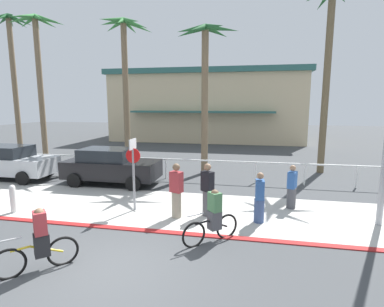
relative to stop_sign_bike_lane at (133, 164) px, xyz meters
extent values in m
plane|color=#424447|center=(0.91, 6.20, -1.68)|extent=(80.00, 80.00, 0.00)
cube|color=beige|center=(0.91, 0.40, -1.67)|extent=(44.00, 4.00, 0.02)
cube|color=maroon|center=(0.91, -1.60, -1.66)|extent=(44.00, 0.24, 0.03)
cube|color=beige|center=(-0.61, 23.05, 1.59)|extent=(18.82, 9.69, 6.53)
cube|color=#2D605B|center=(-0.61, 23.05, 5.10)|extent=(19.42, 10.29, 0.50)
cube|color=#2D605B|center=(-0.61, 17.70, 1.32)|extent=(13.17, 1.20, 0.16)
cylinder|color=white|center=(0.91, 4.70, -0.68)|extent=(24.44, 0.08, 0.08)
cylinder|color=white|center=(-9.09, 4.70, -1.18)|extent=(0.08, 0.08, 1.00)
cylinder|color=white|center=(-6.87, 4.70, -1.18)|extent=(0.08, 0.08, 1.00)
cylinder|color=white|center=(-4.64, 4.70, -1.18)|extent=(0.08, 0.08, 1.00)
cylinder|color=white|center=(-2.42, 4.70, -1.18)|extent=(0.08, 0.08, 1.00)
cylinder|color=white|center=(-0.20, 4.70, -1.18)|extent=(0.08, 0.08, 1.00)
cylinder|color=white|center=(2.02, 4.70, -1.18)|extent=(0.08, 0.08, 1.00)
cylinder|color=white|center=(4.24, 4.70, -1.18)|extent=(0.08, 0.08, 1.00)
cylinder|color=white|center=(6.46, 4.70, -1.18)|extent=(0.08, 0.08, 1.00)
cylinder|color=white|center=(8.69, 4.70, -1.18)|extent=(0.08, 0.08, 1.00)
cylinder|color=gray|center=(0.00, 0.00, -0.58)|extent=(0.08, 0.08, 2.20)
cube|color=white|center=(0.00, 0.00, 0.70)|extent=(0.04, 0.56, 0.36)
cylinder|color=red|center=(0.00, 0.00, 0.30)|extent=(0.52, 0.03, 0.52)
cylinder|color=white|center=(-4.03, -1.05, -1.25)|extent=(0.20, 0.20, 0.85)
sphere|color=white|center=(-4.03, -1.05, -0.78)|extent=(0.20, 0.20, 0.20)
cylinder|color=#756047|center=(-13.00, 9.82, 3.24)|extent=(0.36, 0.36, 9.83)
cone|color=#235B2D|center=(-12.31, 9.82, 7.90)|extent=(1.49, 0.32, 0.81)
cone|color=#235B2D|center=(-12.44, 10.29, 7.90)|extent=(1.41, 1.25, 0.81)
cone|color=#235B2D|center=(-12.87, 10.55, 7.90)|extent=(0.59, 1.60, 0.81)
cone|color=#235B2D|center=(-13.33, 10.39, 7.92)|extent=(0.99, 1.39, 0.77)
cone|color=#235B2D|center=(-13.65, 10.06, 7.93)|extent=(1.50, 0.81, 0.75)
cone|color=#235B2D|center=(-12.90, 9.23, 7.90)|extent=(0.55, 1.36, 0.80)
cone|color=#235B2D|center=(-12.32, 9.25, 8.00)|extent=(1.61, 1.42, 0.62)
cylinder|color=#756047|center=(-9.94, 8.56, 2.97)|extent=(0.36, 0.36, 9.30)
cone|color=#387F3D|center=(-9.11, 8.56, 7.40)|extent=(1.74, 0.32, 0.75)
cone|color=#387F3D|center=(-9.26, 9.13, 7.45)|extent=(1.61, 1.42, 0.65)
cone|color=#387F3D|center=(-9.79, 9.43, 7.45)|extent=(0.63, 1.85, 0.65)
cone|color=#387F3D|center=(-10.38, 9.32, 7.39)|extent=(1.20, 1.76, 0.77)
cone|color=#387F3D|center=(-10.68, 8.83, 7.37)|extent=(1.68, 0.87, 0.79)
cone|color=#387F3D|center=(-10.73, 8.27, 7.39)|extent=(1.77, 0.91, 0.77)
cone|color=#387F3D|center=(-10.31, 7.92, 7.47)|extent=(1.04, 1.49, 0.62)
cone|color=#387F3D|center=(-9.78, 7.64, 7.40)|extent=(0.65, 1.96, 0.76)
cone|color=#387F3D|center=(-9.28, 8.01, 7.37)|extent=(1.59, 1.41, 0.81)
cylinder|color=#756047|center=(-3.74, 8.23, 2.66)|extent=(0.36, 0.36, 8.67)
cone|color=#387F3D|center=(-2.97, 8.23, 6.72)|extent=(1.64, 0.32, 0.84)
cone|color=#387F3D|center=(-3.03, 8.82, 6.72)|extent=(1.69, 1.49, 0.84)
cone|color=#387F3D|center=(-3.61, 8.94, 6.75)|extent=(0.59, 1.59, 0.78)
cone|color=#387F3D|center=(-4.07, 8.80, 6.77)|extent=(0.99, 1.39, 0.75)
cone|color=#387F3D|center=(-4.40, 8.47, 6.74)|extent=(1.53, 0.82, 0.81)
cone|color=#387F3D|center=(-4.37, 8.00, 6.82)|extent=(1.44, 0.79, 0.64)
cone|color=#387F3D|center=(-4.15, 7.51, 6.86)|extent=(1.13, 1.63, 0.58)
cone|color=#387F3D|center=(-3.62, 7.56, 6.75)|extent=(0.57, 1.49, 0.79)
cone|color=#387F3D|center=(-3.03, 7.63, 6.78)|extent=(1.68, 1.48, 0.74)
cylinder|color=#756047|center=(1.52, 6.25, 2.11)|extent=(0.36, 0.36, 7.58)
cone|color=#235B2D|center=(2.37, 6.25, 5.77)|extent=(1.74, 0.32, 0.59)
cone|color=#235B2D|center=(2.02, 6.88, 5.77)|extent=(1.29, 1.50, 0.59)
cone|color=#235B2D|center=(1.38, 6.87, 5.72)|extent=(0.61, 1.39, 0.68)
cone|color=#235B2D|center=(0.69, 6.65, 5.78)|extent=(1.83, 1.10, 0.57)
cone|color=#235B2D|center=(0.86, 5.93, 5.74)|extent=(1.53, 0.96, 0.64)
cone|color=#235B2D|center=(1.32, 5.39, 5.64)|extent=(0.73, 1.89, 0.83)
cone|color=#235B2D|center=(2.04, 5.60, 5.76)|extent=(1.32, 1.54, 0.60)
cylinder|color=brown|center=(7.76, 7.69, 3.06)|extent=(0.36, 0.36, 9.47)
cone|color=#235B2D|center=(7.57, 8.57, 7.52)|extent=(0.73, 1.91, 0.84)
cube|color=#B2B7BC|center=(-7.78, 3.08, -0.95)|extent=(4.40, 1.80, 0.80)
cube|color=#1E2328|center=(-8.03, 3.08, -0.27)|extent=(2.29, 1.58, 0.56)
cylinder|color=black|center=(-6.37, 3.98, -1.35)|extent=(0.66, 0.22, 0.66)
cylinder|color=black|center=(-6.37, 2.18, -1.35)|extent=(0.66, 0.22, 0.66)
cylinder|color=black|center=(-9.18, 3.98, -1.35)|extent=(0.66, 0.22, 0.66)
cube|color=black|center=(-2.38, 3.18, -0.95)|extent=(4.40, 1.80, 0.80)
cube|color=#1E2328|center=(-2.63, 3.18, -0.27)|extent=(2.29, 1.58, 0.56)
cylinder|color=black|center=(-0.97, 4.08, -1.35)|extent=(0.66, 0.22, 0.66)
cylinder|color=black|center=(-0.97, 2.28, -1.35)|extent=(0.66, 0.22, 0.66)
cylinder|color=black|center=(-3.79, 4.08, -1.35)|extent=(0.66, 0.22, 0.66)
cylinder|color=black|center=(-3.79, 2.28, -1.35)|extent=(0.66, 0.22, 0.66)
torus|color=black|center=(2.59, -2.32, -1.35)|extent=(0.57, 0.53, 0.72)
torus|color=black|center=(3.40, -1.57, -1.35)|extent=(0.57, 0.53, 0.72)
cylinder|color=black|center=(3.15, -1.80, -1.20)|extent=(0.54, 0.50, 0.35)
cylinder|color=black|center=(2.77, -2.16, -1.06)|extent=(0.32, 0.30, 0.07)
cylinder|color=black|center=(3.08, -1.86, -1.13)|extent=(0.05, 0.05, 0.44)
cylinder|color=silver|center=(2.63, -2.28, -0.80)|extent=(0.39, 0.37, 0.04)
cube|color=#4C4C51|center=(3.08, -1.86, -1.07)|extent=(0.43, 0.42, 0.52)
cube|color=#4C7F51|center=(3.08, -1.86, -0.55)|extent=(0.42, 0.43, 0.52)
sphere|color=brown|center=(3.08, -1.86, -0.32)|extent=(0.22, 0.22, 0.22)
torus|color=black|center=(-1.06, -4.56, -1.35)|extent=(0.56, 0.54, 0.72)
torus|color=black|center=(-0.26, -3.80, -1.35)|extent=(0.56, 0.54, 0.72)
cylinder|color=gold|center=(-0.50, -4.03, -1.20)|extent=(0.53, 0.51, 0.35)
cylinder|color=gold|center=(-0.88, -4.39, -1.06)|extent=(0.31, 0.30, 0.07)
cylinder|color=gold|center=(-0.57, -4.10, -1.13)|extent=(0.05, 0.05, 0.44)
cylinder|color=silver|center=(-1.02, -4.52, -0.80)|extent=(0.39, 0.37, 0.04)
cube|color=#232326|center=(-0.57, -4.10, -1.07)|extent=(0.42, 0.42, 0.52)
cube|color=#A33338|center=(-0.57, -4.10, -0.55)|extent=(0.42, 0.43, 0.52)
sphere|color=brown|center=(-0.57, -4.10, -0.32)|extent=(0.22, 0.22, 0.22)
cylinder|color=#4C4C51|center=(5.48, 1.30, -1.29)|extent=(0.42, 0.42, 0.77)
cube|color=#2D5699|center=(5.48, 1.30, -0.61)|extent=(0.39, 0.47, 0.59)
sphere|color=#9E7556|center=(5.48, 1.30, -0.18)|extent=(0.21, 0.21, 0.21)
cylinder|color=#384C7A|center=(4.31, -0.29, -1.28)|extent=(0.33, 0.33, 0.79)
cube|color=#2D5699|center=(4.31, -0.29, -0.58)|extent=(0.28, 0.41, 0.61)
sphere|color=#9E7556|center=(4.31, -0.29, -0.14)|extent=(0.22, 0.22, 0.22)
cylinder|color=gray|center=(1.63, -0.39, -1.23)|extent=(0.42, 0.42, 0.89)
cube|color=#A33338|center=(1.63, -0.39, -0.45)|extent=(0.47, 0.39, 0.68)
sphere|color=brown|center=(1.63, -0.39, 0.04)|extent=(0.24, 0.24, 0.24)
cylinder|color=#4C4C51|center=(2.61, -0.02, -1.24)|extent=(0.45, 0.45, 0.87)
cube|color=black|center=(2.61, -0.02, -0.47)|extent=(0.48, 0.45, 0.67)
sphere|color=#9E7556|center=(2.61, -0.02, 0.01)|extent=(0.24, 0.24, 0.24)
camera|label=1|loc=(4.02, -9.74, 2.09)|focal=28.41mm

